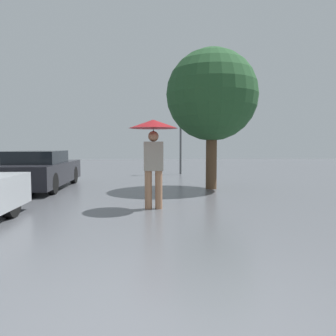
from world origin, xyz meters
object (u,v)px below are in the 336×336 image
tree (212,96)px  street_lamp (181,115)px  parked_car_farthest (40,170)px  pedestrian (153,139)px

tree → street_lamp: (-0.41, 5.37, -0.13)m
parked_car_farthest → pedestrian: bearing=-45.5°
tree → street_lamp: 5.39m
parked_car_farthest → street_lamp: (5.12, 4.89, 2.24)m
street_lamp → tree: bearing=-85.7°
pedestrian → parked_car_farthest: pedestrian is taller
pedestrian → parked_car_farthest: 5.22m
parked_car_farthest → tree: size_ratio=1.00×
tree → street_lamp: tree is taller
parked_car_farthest → tree: (5.52, -0.48, 2.38)m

